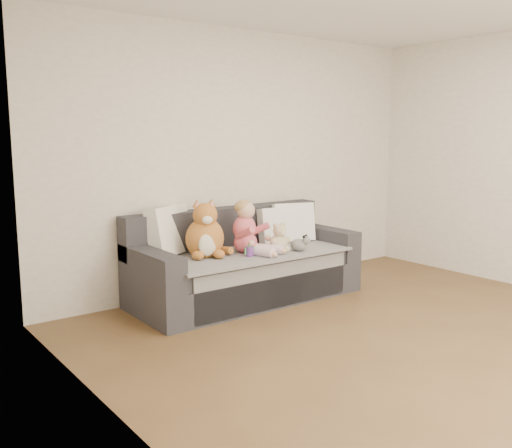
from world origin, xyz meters
The scene contains 10 objects.
room_shell centered at (0.00, 0.42, 1.30)m, with size 5.00×5.00×5.00m.
sofa centered at (-0.32, 2.06, 0.31)m, with size 2.20×0.94×0.85m.
cushion_left centered at (-0.97, 2.32, 0.69)m, with size 0.53×0.41×0.46m.
cushion_right_back centered at (0.17, 2.16, 0.65)m, with size 0.41×0.21×0.37m.
cushion_right_front centered at (0.37, 2.14, 0.67)m, with size 0.47×0.32×0.40m.
toddler centered at (-0.35, 1.95, 0.68)m, with size 0.37×0.51×0.50m.
plush_cat centered at (-0.76, 2.04, 0.67)m, with size 0.42×0.38×0.55m.
teddy_bear centered at (-0.10, 1.79, 0.59)m, with size 0.23×0.17×0.29m.
plush_cow centered at (0.08, 1.71, 0.54)m, with size 0.14×0.20×0.16m.
sippy_cup centered at (-0.44, 1.80, 0.54)m, with size 0.11×0.07×0.12m.
Camera 1 is at (-3.43, -2.26, 1.58)m, focal length 40.00 mm.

